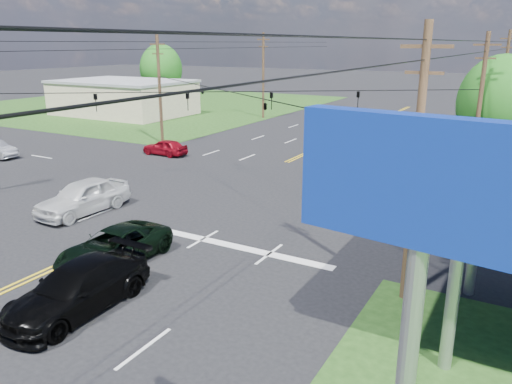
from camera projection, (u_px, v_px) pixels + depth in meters
The scene contains 18 objects.
ground at pixel (231, 188), 31.60m from camera, with size 280.00×280.00×0.00m, color black.
grass_nw at pixel (147, 104), 74.78m from camera, with size 46.00×48.00×0.03m, color #1B3B13.
stop_bar at pixel (230, 246), 22.57m from camera, with size 10.00×0.50×0.02m, color silver.
retail_nw at pixel (124, 99), 63.51m from camera, with size 16.00×11.00×4.00m, color #BAA88B.
pole_se at pixel (416, 165), 16.56m from camera, with size 1.60×0.28×9.50m.
pole_nw at pixel (160, 89), 43.82m from camera, with size 1.60×0.28×9.50m.
pole_ne at pixel (479, 107), 31.57m from camera, with size 1.60×0.28×9.50m.
pole_left_far at pixel (263, 75), 59.60m from camera, with size 1.60×0.28×10.00m.
pole_right_far at pixel (503, 83), 47.34m from camera, with size 1.60×0.28×10.00m.
span_wire_signals at pixel (230, 92), 29.88m from camera, with size 26.00×18.00×1.13m.
power_lines at pixel (209, 47), 27.46m from camera, with size 26.04×100.00×0.64m.
tree_right_a at pixel (500, 104), 33.61m from camera, with size 5.70×5.70×8.18m.
tree_far_l at pixel (161, 69), 71.88m from camera, with size 6.08×6.08×8.72m.
pickup_dkgreen at pixel (114, 247), 20.60m from camera, with size 2.39×5.18×1.44m, color black.
suv_black at pixel (78, 288), 16.94m from camera, with size 2.26×5.57×1.62m, color black.
pickup_white at pixel (83, 197), 26.70m from camera, with size 2.14×5.32×1.81m, color silver.
sedan_red at pixel (165, 147), 40.62m from camera, with size 1.55×3.84×1.31m, color maroon.
polesign_se at pixel (414, 294), 4.75m from camera, with size 2.42×0.56×8.20m.
Camera 1 is at (16.31, -13.64, 8.80)m, focal length 35.00 mm.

